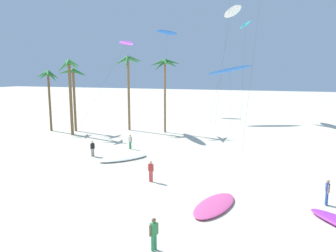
# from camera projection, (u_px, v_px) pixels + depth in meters

# --- Properties ---
(palm_tree_0) EXTENTS (3.42, 3.60, 8.74)m
(palm_tree_0) POSITION_uv_depth(u_px,v_px,m) (48.00, 80.00, 45.27)
(palm_tree_0) COLOR brown
(palm_tree_0) RESTS_ON ground
(palm_tree_1) EXTENTS (4.09, 4.18, 9.02)m
(palm_tree_1) POSITION_uv_depth(u_px,v_px,m) (73.00, 79.00, 45.16)
(palm_tree_1) COLOR brown
(palm_tree_1) RESTS_ON ground
(palm_tree_2) EXTENTS (3.74, 3.77, 10.14)m
(palm_tree_2) POSITION_uv_depth(u_px,v_px,m) (70.00, 76.00, 42.14)
(palm_tree_2) COLOR brown
(palm_tree_2) RESTS_ON ground
(palm_tree_3) EXTENTS (4.32, 3.82, 10.79)m
(palm_tree_3) POSITION_uv_depth(u_px,v_px,m) (128.00, 70.00, 45.69)
(palm_tree_3) COLOR olive
(palm_tree_3) RESTS_ON ground
(palm_tree_4) EXTENTS (4.54, 4.38, 10.28)m
(palm_tree_4) POSITION_uv_depth(u_px,v_px,m) (165.00, 69.00, 43.82)
(palm_tree_4) COLOR olive
(palm_tree_4) RESTS_ON ground
(flying_kite_1) EXTENTS (4.52, 8.53, 20.12)m
(flying_kite_1) POSITION_uv_depth(u_px,v_px,m) (232.00, 12.00, 55.99)
(flying_kite_1) COLOR white
(flying_kite_1) RESTS_ON ground
(flying_kite_2) EXTENTS (3.59, 10.85, 17.45)m
(flying_kite_2) POSITION_uv_depth(u_px,v_px,m) (246.00, 24.00, 56.03)
(flying_kite_2) COLOR #19B2B7
(flying_kite_2) RESTS_ON ground
(flying_kite_4) EXTENTS (4.58, 3.35, 17.22)m
(flying_kite_4) POSITION_uv_depth(u_px,v_px,m) (167.00, 32.00, 64.25)
(flying_kite_4) COLOR blue
(flying_kite_4) RESTS_ON ground
(flying_kite_7) EXTENTS (7.45, 9.51, 10.00)m
(flying_kite_7) POSITION_uv_depth(u_px,v_px,m) (230.00, 70.00, 53.64)
(flying_kite_7) COLOR blue
(flying_kite_7) RESTS_ON ground
(flying_kite_8) EXTENTS (6.85, 12.12, 13.43)m
(flying_kite_8) POSITION_uv_depth(u_px,v_px,m) (126.00, 43.00, 44.90)
(flying_kite_8) COLOR purple
(flying_kite_8) RESTS_ON ground
(grounded_kite_0) EXTENTS (4.52, 5.07, 0.28)m
(grounded_kite_0) POSITION_uv_depth(u_px,v_px,m) (123.00, 158.00, 31.11)
(grounded_kite_0) COLOR white
(grounded_kite_0) RESTS_ON ground
(grounded_kite_2) EXTENTS (2.82, 4.90, 0.24)m
(grounded_kite_2) POSITION_uv_depth(u_px,v_px,m) (214.00, 205.00, 20.05)
(grounded_kite_2) COLOR #EA5193
(grounded_kite_2) RESTS_ON ground
(person_foreground_walker) EXTENTS (0.33, 0.44, 1.63)m
(person_foreground_walker) POSITION_uv_depth(u_px,v_px,m) (154.00, 233.00, 15.04)
(person_foreground_walker) COLOR #338E56
(person_foreground_walker) RESTS_ON ground
(person_near_left) EXTENTS (0.24, 0.51, 1.69)m
(person_near_left) POSITION_uv_depth(u_px,v_px,m) (327.00, 191.00, 20.18)
(person_near_left) COLOR #284CA3
(person_near_left) RESTS_ON ground
(person_near_right) EXTENTS (0.51, 0.21, 1.68)m
(person_near_right) POSITION_uv_depth(u_px,v_px,m) (151.00, 170.00, 24.59)
(person_near_right) COLOR red
(person_near_right) RESTS_ON ground
(person_mid_field) EXTENTS (0.49, 0.28, 1.62)m
(person_mid_field) POSITION_uv_depth(u_px,v_px,m) (130.00, 141.00, 35.19)
(person_mid_field) COLOR #338E56
(person_mid_field) RESTS_ON ground
(person_far_watcher) EXTENTS (0.38, 0.39, 1.60)m
(person_far_watcher) POSITION_uv_depth(u_px,v_px,m) (93.00, 148.00, 32.14)
(person_far_watcher) COLOR slate
(person_far_watcher) RESTS_ON ground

